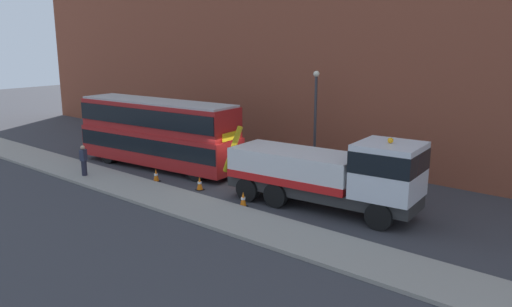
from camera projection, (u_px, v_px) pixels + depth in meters
The scene contains 10 objects.
ground_plane at pixel (240, 185), 27.36m from camera, with size 120.00×120.00×0.00m, color #38383D.
near_kerb at pixel (181, 203), 24.22m from camera, with size 60.00×2.80×0.15m, color gray.
building_facade at pixel (321, 31), 31.02m from camera, with size 60.00×1.50×16.00m.
recovery_tow_truck at pixel (330, 172), 23.10m from camera, with size 10.23×3.51×3.67m.
double_decker_bus at pixel (158, 131), 30.52m from camera, with size 11.19×3.62×4.06m.
pedestrian_onlooker at pixel (84, 161), 28.49m from camera, with size 0.42×0.48×1.71m.
traffic_cone_near_bus at pixel (156, 175), 27.92m from camera, with size 0.36×0.36×0.72m.
traffic_cone_midway at pixel (200, 184), 26.37m from camera, with size 0.36×0.36×0.72m.
traffic_cone_near_truck at pixel (243, 200), 23.82m from camera, with size 0.36×0.36×0.72m.
street_lamp at pixel (315, 112), 29.65m from camera, with size 0.36×0.36×5.83m.
Camera 1 is at (17.61, -19.52, 7.80)m, focal length 35.96 mm.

